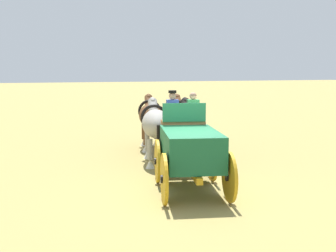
# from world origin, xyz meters

# --- Properties ---
(ground_plane) EXTENTS (220.00, 220.00, 0.00)m
(ground_plane) POSITION_xyz_m (0.00, 0.00, 0.00)
(ground_plane) COLOR #9E8C4C
(show_wagon) EXTENTS (5.45, 2.46, 2.67)m
(show_wagon) POSITION_xyz_m (0.18, -0.05, 1.16)
(show_wagon) COLOR #195B38
(show_wagon) RESTS_ON ground
(draft_horse_rear_near) EXTENTS (3.13, 1.50, 2.24)m
(draft_horse_rear_near) POSITION_xyz_m (3.58, -0.26, 1.37)
(draft_horse_rear_near) COLOR #9E998E
(draft_horse_rear_near) RESTS_ON ground
(draft_horse_rear_off) EXTENTS (3.15, 1.39, 2.23)m
(draft_horse_rear_off) POSITION_xyz_m (3.28, -1.52, 1.36)
(draft_horse_rear_off) COLOR black
(draft_horse_rear_off) RESTS_ON ground
(draft_horse_lead_near) EXTENTS (2.98, 1.46, 2.23)m
(draft_horse_lead_near) POSITION_xyz_m (6.10, -0.91, 1.36)
(draft_horse_lead_near) COLOR brown
(draft_horse_lead_near) RESTS_ON ground
(draft_horse_lead_off) EXTENTS (3.06, 1.38, 2.22)m
(draft_horse_lead_off) POSITION_xyz_m (5.79, -2.17, 1.35)
(draft_horse_lead_off) COLOR brown
(draft_horse_lead_off) RESTS_ON ground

